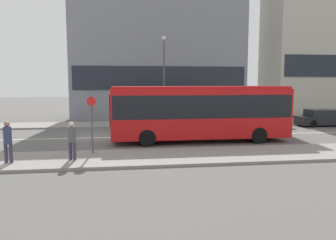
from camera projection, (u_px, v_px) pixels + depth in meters
The scene contains 12 objects.
ground_plane at pixel (101, 138), 21.29m from camera, with size 120.00×120.00×0.00m, color #595654.
sidewalk_near at pixel (92, 159), 15.14m from camera, with size 44.00×3.50×0.13m.
sidewalk_far at pixel (106, 124), 27.43m from camera, with size 44.00×3.50×0.13m.
lane_centerline at pixel (101, 138), 21.29m from camera, with size 41.80×0.16×0.01m.
apartment_block_left_tower at pixel (158, 46), 32.99m from camera, with size 17.02×5.16×14.46m.
city_bus at pixel (200, 110), 19.79m from camera, with size 10.68×2.58×3.36m.
parked_car_0 at pixel (263, 119), 26.11m from camera, with size 4.15×1.71×1.41m.
parked_car_1 at pixel (324, 118), 26.99m from camera, with size 4.64×1.80×1.38m.
pedestrian_near_stop at pixel (8, 139), 14.03m from camera, with size 0.35×0.34×1.82m.
pedestrian_down_pavement at pixel (72, 138), 14.59m from camera, with size 0.34×0.34×1.73m.
bus_stop_sign at pixel (92, 120), 15.90m from camera, with size 0.44×0.12×2.83m.
street_lamp at pixel (164, 71), 26.57m from camera, with size 0.36×0.36×7.15m.
Camera 1 is at (1.45, -21.42, 3.62)m, focal length 35.00 mm.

